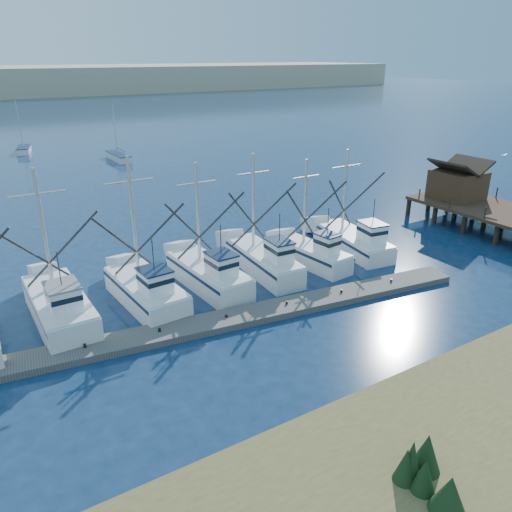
{
  "coord_description": "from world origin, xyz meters",
  "views": [
    {
      "loc": [
        -18.94,
        -17.43,
        14.81
      ],
      "look_at": [
        -3.34,
        8.0,
        2.67
      ],
      "focal_mm": 35.0,
      "sensor_mm": 36.0,
      "label": 1
    }
  ],
  "objects_px": {
    "floating_dock": "(242,317)",
    "sailboat_near": "(118,157)",
    "timber_pier": "(489,201)",
    "sailboat_far": "(24,150)"
  },
  "relations": [
    {
      "from": "floating_dock",
      "to": "sailboat_near",
      "type": "relative_size",
      "value": 3.77
    },
    {
      "from": "floating_dock",
      "to": "sailboat_near",
      "type": "height_order",
      "value": "sailboat_near"
    },
    {
      "from": "sailboat_far",
      "to": "floating_dock",
      "type": "bearing_deg",
      "value": -74.71
    },
    {
      "from": "sailboat_far",
      "to": "timber_pier",
      "type": "bearing_deg",
      "value": -51.22
    },
    {
      "from": "timber_pier",
      "to": "sailboat_near",
      "type": "bearing_deg",
      "value": 111.4
    },
    {
      "from": "timber_pier",
      "to": "sailboat_far",
      "type": "xyz_separation_m",
      "value": [
        -30.12,
        62.16,
        -2.07
      ]
    },
    {
      "from": "timber_pier",
      "to": "sailboat_near",
      "type": "xyz_separation_m",
      "value": [
        -18.99,
        48.45,
        -2.08
      ]
    },
    {
      "from": "floating_dock",
      "to": "sailboat_near",
      "type": "xyz_separation_m",
      "value": [
        8.43,
        51.52,
        0.29
      ]
    },
    {
      "from": "timber_pier",
      "to": "sailboat_near",
      "type": "relative_size",
      "value": 2.47
    },
    {
      "from": "timber_pier",
      "to": "sailboat_near",
      "type": "distance_m",
      "value": 52.08
    }
  ]
}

